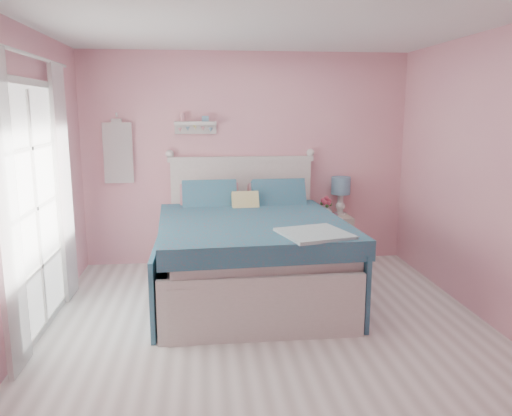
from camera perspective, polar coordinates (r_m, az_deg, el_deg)
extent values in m
plane|color=beige|center=(4.39, 1.67, -14.54)|extent=(4.50, 4.50, 0.00)
plane|color=pink|center=(6.23, -1.06, 5.56)|extent=(4.00, 0.00, 4.00)
plane|color=pink|center=(1.86, 11.35, -7.96)|extent=(4.00, 0.00, 4.00)
plane|color=pink|center=(4.23, -26.18, 1.79)|extent=(0.00, 4.50, 4.50)
plane|color=pink|center=(4.71, 26.66, 2.60)|extent=(0.00, 4.50, 4.50)
plane|color=white|center=(4.02, 1.90, 21.11)|extent=(4.50, 4.50, 0.00)
cube|color=silver|center=(5.27, -0.69, -7.20)|extent=(1.81, 2.33, 0.49)
cube|color=silver|center=(5.18, -0.70, -3.79)|extent=(1.75, 2.26, 0.16)
cube|color=silver|center=(6.26, -1.67, -0.51)|extent=(1.73, 0.07, 1.28)
cube|color=silver|center=(6.16, -1.71, 5.62)|extent=(1.79, 0.09, 0.06)
cube|color=silver|center=(4.22, 0.77, -11.48)|extent=(1.73, 0.06, 0.56)
cube|color=teal|center=(5.00, -0.54, -2.34)|extent=(1.92, 2.07, 0.18)
cube|color=#D18791|center=(5.89, -5.35, 0.77)|extent=(0.69, 0.31, 0.43)
cube|color=#D18791|center=(5.95, 2.42, 0.91)|extent=(0.69, 0.31, 0.43)
cube|color=#CCBC59|center=(5.63, -1.21, 0.34)|extent=(0.31, 0.23, 0.31)
cube|color=beige|center=(6.37, 8.79, -3.57)|extent=(0.42, 0.39, 0.61)
cube|color=silver|center=(6.15, 9.27, -2.43)|extent=(0.36, 0.02, 0.16)
sphere|color=white|center=(6.13, 9.33, -2.48)|extent=(0.03, 0.03, 0.03)
cylinder|color=white|center=(6.40, 9.57, -0.62)|extent=(0.15, 0.15, 0.02)
cylinder|color=white|center=(6.38, 9.61, 0.52)|extent=(0.08, 0.08, 0.26)
cylinder|color=#6D9AB6|center=(6.34, 9.68, 2.54)|extent=(0.24, 0.24, 0.22)
imported|color=silver|center=(6.24, 8.02, -0.26)|extent=(0.19, 0.19, 0.16)
imported|color=#BC7E94|center=(6.11, 8.88, -0.91)|extent=(0.12, 0.12, 0.07)
sphere|color=#DB4A68|center=(6.21, 8.06, 1.13)|extent=(0.06, 0.06, 0.06)
sphere|color=#DB4A68|center=(6.24, 8.36, 0.80)|extent=(0.06, 0.06, 0.06)
sphere|color=#DB4A68|center=(6.21, 7.67, 0.86)|extent=(0.06, 0.06, 0.06)
sphere|color=#DB4A68|center=(6.20, 8.29, 0.53)|extent=(0.06, 0.06, 0.06)
sphere|color=#DB4A68|center=(6.19, 7.82, 0.63)|extent=(0.06, 0.06, 0.06)
cube|color=silver|center=(6.10, -6.95, 9.60)|extent=(0.50, 0.14, 0.04)
cube|color=silver|center=(6.16, -6.93, 8.97)|extent=(0.50, 0.03, 0.12)
cylinder|color=#D18C99|center=(6.10, -8.40, 10.23)|extent=(0.06, 0.06, 0.10)
cube|color=#6D9AB6|center=(6.09, -5.81, 10.10)|extent=(0.08, 0.06, 0.07)
cube|color=white|center=(6.21, -15.49, 6.07)|extent=(0.34, 0.03, 0.72)
cube|color=silver|center=(4.56, -25.00, 12.98)|extent=(0.04, 1.32, 0.06)
cube|color=silver|center=(4.92, -22.96, -12.16)|extent=(0.04, 1.32, 0.06)
cube|color=silver|center=(4.05, -26.57, -2.21)|extent=(0.04, 0.06, 2.10)
cube|color=silver|center=(5.22, -21.85, 0.93)|extent=(0.04, 0.06, 2.10)
cube|color=white|center=(4.63, -23.94, -0.08)|extent=(0.02, 1.20, 2.04)
cube|color=white|center=(3.90, -26.62, -0.73)|extent=(0.04, 0.40, 2.32)
cube|color=white|center=(5.30, -21.10, 2.54)|extent=(0.04, 0.40, 2.32)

